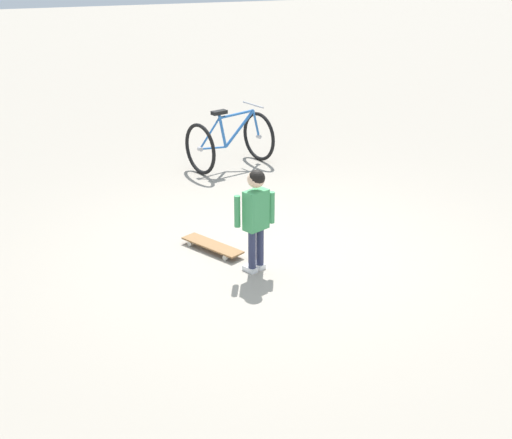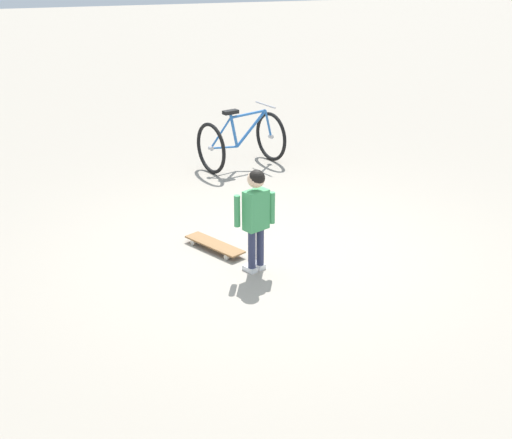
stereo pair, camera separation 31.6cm
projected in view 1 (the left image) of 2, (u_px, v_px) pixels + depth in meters
ground_plane at (274, 252)px, 7.72m from camera, size 50.00×50.00×0.00m
child_person at (256, 209)px, 7.06m from camera, size 0.25×0.41×1.06m
skateboard at (212, 246)px, 7.72m from camera, size 0.75×0.55×0.07m
bicycle_mid at (230, 141)px, 10.25m from camera, size 1.04×1.25×0.85m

